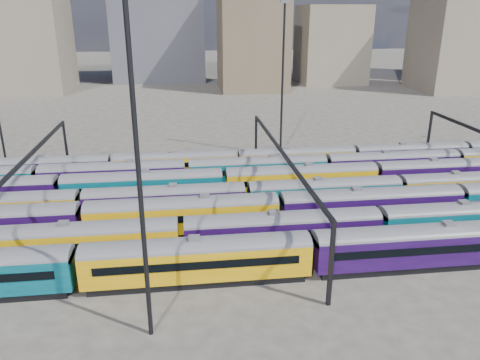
{
  "coord_description": "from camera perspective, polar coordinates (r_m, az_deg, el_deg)",
  "views": [
    {
      "loc": [
        -1.87,
        -53.1,
        24.01
      ],
      "look_at": [
        5.35,
        4.06,
        3.0
      ],
      "focal_mm": 35.0,
      "sensor_mm": 36.0,
      "label": 1
    }
  ],
  "objects": [
    {
      "name": "rake_4",
      "position": [
        63.84,
        7.46,
        0.37
      ],
      "size": [
        104.8,
        3.07,
        5.17
      ],
      "color": "black",
      "rests_on": "ground"
    },
    {
      "name": "ground",
      "position": [
        58.31,
        -4.74,
        -4.35
      ],
      "size": [
        500.0,
        500.0,
        0.0
      ],
      "primitive_type": "plane",
      "color": "#443F39",
      "rests_on": "ground"
    },
    {
      "name": "rake_1",
      "position": [
        48.08,
        -7.19,
        -6.43
      ],
      "size": [
        125.55,
        3.06,
        5.16
      ],
      "color": "black",
      "rests_on": "ground"
    },
    {
      "name": "rake_0",
      "position": [
        45.14,
        8.7,
        -8.28
      ],
      "size": [
        128.53,
        3.13,
        5.28
      ],
      "color": "black",
      "rests_on": "ground"
    },
    {
      "name": "mast_2",
      "position": [
        32.83,
        -12.33,
        1.75
      ],
      "size": [
        1.4,
        0.5,
        25.6
      ],
      "color": "black",
      "rests_on": "ground"
    },
    {
      "name": "rake_5",
      "position": [
        67.46,
        2.18,
        1.53
      ],
      "size": [
        101.2,
        2.97,
        4.99
      ],
      "color": "black",
      "rests_on": "ground"
    },
    {
      "name": "rake_3",
      "position": [
        58.59,
        -18.87,
        -2.58
      ],
      "size": [
        118.66,
        2.9,
        4.87
      ],
      "color": "black",
      "rests_on": "ground"
    },
    {
      "name": "rake_2",
      "position": [
        53.76,
        -18.73,
        -4.32
      ],
      "size": [
        130.44,
        3.18,
        5.36
      ],
      "color": "black",
      "rests_on": "ground"
    },
    {
      "name": "mast_3",
      "position": [
        79.56,
        5.23,
        12.7
      ],
      "size": [
        1.4,
        0.5,
        25.6
      ],
      "color": "black",
      "rests_on": "ground"
    },
    {
      "name": "gantry_1",
      "position": [
        58.7,
        -24.83,
        1.07
      ],
      "size": [
        0.35,
        40.35,
        8.03
      ],
      "color": "black",
      "rests_on": "ground"
    },
    {
      "name": "rake_6",
      "position": [
        71.9,
        -0.4,
        2.55
      ],
      "size": [
        112.17,
        2.74,
        4.59
      ],
      "color": "black",
      "rests_on": "ground"
    },
    {
      "name": "gantry_2",
      "position": [
        57.07,
        5.15,
        2.39
      ],
      "size": [
        0.35,
        40.35,
        8.03
      ],
      "color": "black",
      "rests_on": "ground"
    }
  ]
}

